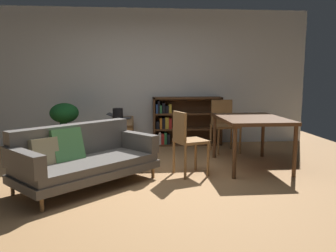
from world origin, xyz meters
name	(u,v)px	position (x,y,z in m)	size (l,w,h in m)	color
ground_plane	(144,184)	(0.00, 0.00, 0.00)	(8.16, 8.16, 0.00)	#A87A4C
back_wall_panel	(141,78)	(0.00, 2.70, 1.35)	(6.80, 0.10, 2.70)	silver
fabric_couch	(82,157)	(-0.78, 0.03, 0.36)	(1.85, 1.79, 0.76)	olive
media_console	(122,137)	(-0.36, 1.84, 0.29)	(0.40, 1.35, 0.60)	brown
open_laptop	(120,117)	(-0.40, 2.13, 0.62)	(0.45, 0.35, 0.10)	#333338
desk_speaker	(118,115)	(-0.41, 1.63, 0.71)	(0.18, 0.18, 0.23)	black
potted_floor_plant	(64,119)	(-1.38, 1.95, 0.62)	(0.51, 0.51, 0.90)	#333338
dining_table	(251,122)	(1.64, 0.72, 0.69)	(0.94, 1.30, 0.76)	#56351E
dining_chair_near	(224,122)	(1.51, 1.83, 0.54)	(0.50, 0.50, 0.94)	olive
dining_chair_far	(187,139)	(0.60, 0.34, 0.52)	(0.50, 0.50, 0.90)	olive
bookshelf	(182,121)	(0.82, 2.51, 0.47)	(1.38, 0.33, 0.97)	#56351E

